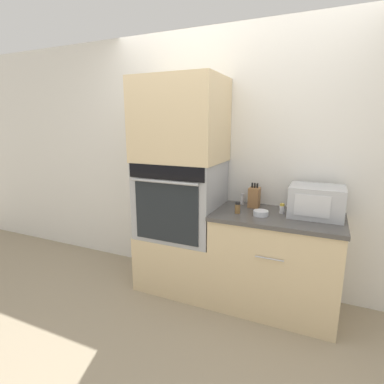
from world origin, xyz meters
TOP-DOWN VIEW (x-y plane):
  - ground_plane at (0.00, 0.00)m, footprint 12.00×12.00m
  - wall_back at (0.00, 0.63)m, footprint 8.00×0.05m
  - oven_cabinet_base at (-0.39, 0.30)m, footprint 0.78×0.60m
  - wall_oven at (-0.39, 0.30)m, footprint 0.76×0.64m
  - oven_cabinet_upper at (-0.39, 0.30)m, footprint 0.78×0.60m
  - counter_unit at (0.52, 0.30)m, footprint 1.07×0.63m
  - microwave at (0.81, 0.39)m, footprint 0.42×0.34m
  - knife_block at (0.28, 0.47)m, footprint 0.09×0.12m
  - bowl at (0.40, 0.22)m, footprint 0.12×0.12m
  - condiment_jar_near at (0.16, 0.52)m, footprint 0.04×0.04m
  - condiment_jar_mid at (0.20, 0.21)m, footprint 0.05×0.05m
  - condiment_jar_far at (0.55, 0.37)m, footprint 0.04×0.04m

SIDE VIEW (x-z plane):
  - ground_plane at x=0.00m, z-range 0.00..0.00m
  - oven_cabinet_base at x=-0.39m, z-range 0.00..0.54m
  - counter_unit at x=0.52m, z-range 0.00..0.86m
  - bowl at x=0.40m, z-range 0.86..0.90m
  - condiment_jar_far at x=0.55m, z-range 0.86..0.94m
  - wall_oven at x=-0.39m, z-range 0.54..1.27m
  - condiment_jar_mid at x=0.20m, z-range 0.86..0.96m
  - condiment_jar_near at x=0.16m, z-range 0.86..0.96m
  - knife_block at x=0.28m, z-range 0.84..1.07m
  - microwave at x=0.81m, z-range 0.86..1.12m
  - wall_back at x=0.00m, z-range 0.00..2.50m
  - oven_cabinet_upper at x=-0.39m, z-range 1.27..2.02m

